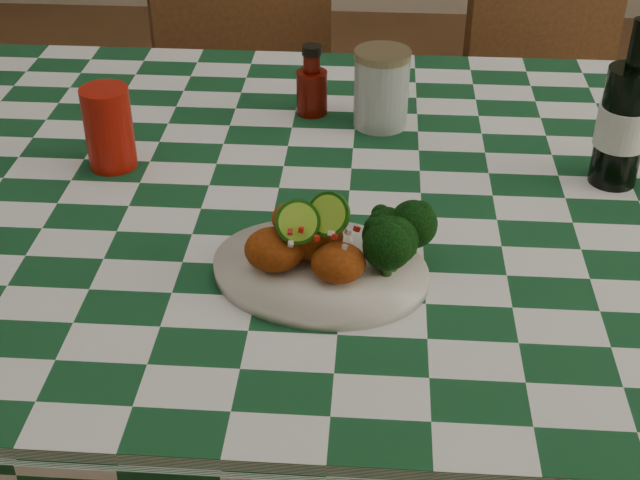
# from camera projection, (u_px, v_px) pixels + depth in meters

# --- Properties ---
(dining_table) EXTENTS (1.66, 1.06, 0.79)m
(dining_table) POSITION_uv_depth(u_px,v_px,m) (345.00, 391.00, 1.50)
(dining_table) COLOR #144624
(dining_table) RESTS_ON ground
(plate) EXTENTS (0.31, 0.26, 0.02)m
(plate) POSITION_uv_depth(u_px,v_px,m) (320.00, 271.00, 1.10)
(plate) COLOR silver
(plate) RESTS_ON dining_table
(fried_chicken_pile) EXTENTS (0.14, 0.10, 0.09)m
(fried_chicken_pile) POSITION_uv_depth(u_px,v_px,m) (317.00, 235.00, 1.07)
(fried_chicken_pile) COLOR #A13D0F
(fried_chicken_pile) RESTS_ON plate
(broccoli_side) EXTENTS (0.09, 0.09, 0.07)m
(broccoli_side) POSITION_uv_depth(u_px,v_px,m) (394.00, 239.00, 1.08)
(broccoli_side) COLOR black
(broccoli_side) RESTS_ON plate
(red_tumbler) EXTENTS (0.08, 0.08, 0.12)m
(red_tumbler) POSITION_uv_depth(u_px,v_px,m) (109.00, 128.00, 1.31)
(red_tumbler) COLOR #A11308
(red_tumbler) RESTS_ON dining_table
(ketchup_bottle) EXTENTS (0.06, 0.06, 0.12)m
(ketchup_bottle) POSITION_uv_depth(u_px,v_px,m) (312.00, 80.00, 1.47)
(ketchup_bottle) COLOR #5A0C04
(ketchup_bottle) RESTS_ON dining_table
(mason_jar) EXTENTS (0.09, 0.09, 0.13)m
(mason_jar) POSITION_uv_depth(u_px,v_px,m) (381.00, 88.00, 1.43)
(mason_jar) COLOR #B2BCBA
(mason_jar) RESTS_ON dining_table
(beer_bottle) EXTENTS (0.08, 0.08, 0.25)m
(beer_bottle) POSITION_uv_depth(u_px,v_px,m) (627.00, 105.00, 1.24)
(beer_bottle) COLOR black
(beer_bottle) RESTS_ON dining_table
(wooden_chair_left) EXTENTS (0.59, 0.60, 0.96)m
(wooden_chair_left) POSITION_uv_depth(u_px,v_px,m) (270.00, 136.00, 2.09)
(wooden_chair_left) COLOR #472814
(wooden_chair_left) RESTS_ON ground
(wooden_chair_right) EXTENTS (0.48, 0.49, 0.83)m
(wooden_chair_right) POSITION_uv_depth(u_px,v_px,m) (559.00, 174.00, 2.08)
(wooden_chair_right) COLOR #472814
(wooden_chair_right) RESTS_ON ground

